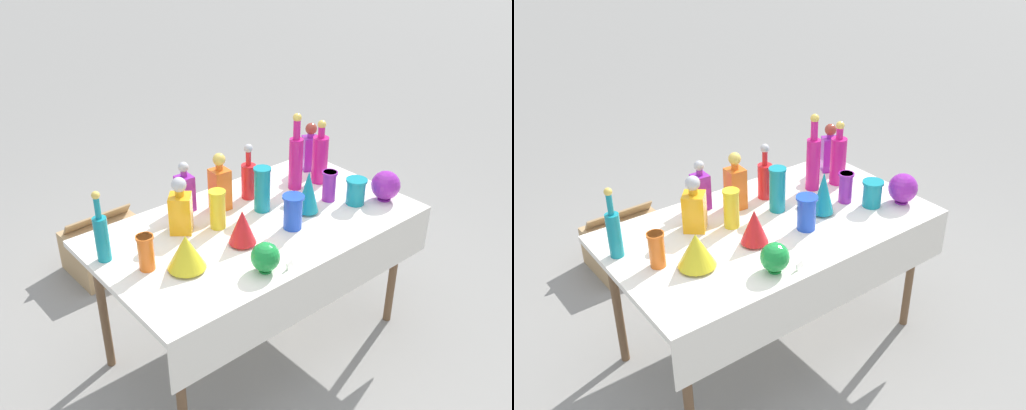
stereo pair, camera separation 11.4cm
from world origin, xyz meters
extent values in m
plane|color=gray|center=(0.00, 0.00, 0.00)|extent=(40.00, 40.00, 0.00)
cube|color=white|center=(0.00, 0.00, 0.74)|extent=(1.61, 0.90, 0.03)
cube|color=white|center=(0.00, -0.46, 0.63)|extent=(1.61, 0.01, 0.26)
cylinder|color=brown|center=(-0.70, -0.35, 0.36)|extent=(0.04, 0.04, 0.73)
cylinder|color=brown|center=(0.70, -0.35, 0.36)|extent=(0.04, 0.04, 0.73)
cylinder|color=brown|center=(-0.70, 0.35, 0.36)|extent=(0.04, 0.04, 0.73)
cylinder|color=brown|center=(0.70, 0.35, 0.36)|extent=(0.04, 0.04, 0.73)
cylinder|color=#C61972|center=(0.41, 0.16, 0.90)|extent=(0.08, 0.08, 0.29)
cylinder|color=#C61972|center=(0.41, 0.16, 1.10)|extent=(0.04, 0.04, 0.11)
sphere|color=gold|center=(0.41, 0.16, 1.17)|extent=(0.05, 0.05, 0.05)
cylinder|color=red|center=(0.14, 0.23, 0.85)|extent=(0.08, 0.08, 0.19)
cylinder|color=red|center=(0.14, 0.23, 0.99)|extent=(0.03, 0.03, 0.08)
sphere|color=#B2B2B7|center=(0.14, 0.23, 1.04)|extent=(0.05, 0.05, 0.05)
cylinder|color=teal|center=(-0.72, 0.18, 0.87)|extent=(0.06, 0.06, 0.21)
cylinder|color=teal|center=(-0.72, 0.18, 1.02)|extent=(0.03, 0.03, 0.10)
sphere|color=gold|center=(-0.72, 0.18, 1.08)|extent=(0.04, 0.04, 0.04)
cylinder|color=#C61972|center=(0.57, 0.13, 0.89)|extent=(0.09, 0.09, 0.27)
cylinder|color=#C61972|center=(0.57, 0.13, 1.06)|extent=(0.04, 0.04, 0.06)
sphere|color=gold|center=(0.57, 0.13, 1.10)|extent=(0.05, 0.05, 0.05)
cube|color=purple|center=(0.65, 0.28, 0.86)|extent=(0.12, 0.12, 0.20)
cylinder|color=purple|center=(0.65, 0.28, 0.98)|extent=(0.04, 0.04, 0.03)
sphere|color=maroon|center=(0.65, 0.28, 1.01)|extent=(0.07, 0.07, 0.07)
cube|color=orange|center=(-0.04, 0.23, 0.87)|extent=(0.10, 0.10, 0.22)
cylinder|color=orange|center=(-0.04, 0.23, 1.00)|extent=(0.04, 0.04, 0.04)
sphere|color=gold|center=(-0.04, 0.23, 1.04)|extent=(0.06, 0.06, 0.06)
cube|color=orange|center=(-0.32, 0.17, 0.86)|extent=(0.15, 0.15, 0.19)
cylinder|color=orange|center=(-0.32, 0.17, 0.97)|extent=(0.04, 0.04, 0.04)
sphere|color=#B2B2B7|center=(-0.32, 0.17, 1.01)|extent=(0.07, 0.07, 0.07)
cube|color=purple|center=(-0.19, 0.34, 0.85)|extent=(0.08, 0.08, 0.19)
cylinder|color=purple|center=(-0.19, 0.34, 0.97)|extent=(0.03, 0.03, 0.04)
sphere|color=#B2B2B7|center=(-0.19, 0.34, 1.00)|extent=(0.05, 0.05, 0.05)
cylinder|color=purple|center=(0.45, -0.06, 0.84)|extent=(0.07, 0.07, 0.16)
cylinder|color=purple|center=(0.45, -0.06, 0.92)|extent=(0.08, 0.08, 0.01)
cylinder|color=teal|center=(0.53, -0.18, 0.83)|extent=(0.10, 0.10, 0.14)
cylinder|color=teal|center=(0.53, -0.18, 0.89)|extent=(0.11, 0.11, 0.01)
cylinder|color=blue|center=(0.11, -0.15, 0.85)|extent=(0.09, 0.09, 0.17)
cylinder|color=blue|center=(0.11, -0.15, 0.93)|extent=(0.11, 0.11, 0.01)
cylinder|color=orange|center=(-0.61, 0.00, 0.84)|extent=(0.07, 0.07, 0.17)
cylinder|color=orange|center=(-0.61, 0.00, 0.92)|extent=(0.08, 0.08, 0.01)
cylinder|color=teal|center=(0.11, 0.08, 0.88)|extent=(0.08, 0.08, 0.24)
cylinder|color=teal|center=(0.11, 0.08, 0.99)|extent=(0.09, 0.09, 0.01)
cylinder|color=yellow|center=(-0.17, 0.09, 0.86)|extent=(0.08, 0.08, 0.20)
cylinder|color=yellow|center=(-0.17, 0.09, 0.95)|extent=(0.08, 0.08, 0.01)
cylinder|color=red|center=(-0.17, -0.11, 0.77)|extent=(0.08, 0.08, 0.01)
cone|color=red|center=(-0.17, -0.11, 0.85)|extent=(0.13, 0.13, 0.16)
cylinder|color=yellow|center=(-0.48, -0.11, 0.77)|extent=(0.08, 0.08, 0.01)
cone|color=yellow|center=(-0.48, -0.11, 0.85)|extent=(0.17, 0.17, 0.16)
cylinder|color=teal|center=(0.27, -0.09, 0.77)|extent=(0.07, 0.07, 0.01)
cone|color=teal|center=(0.27, -0.09, 0.88)|extent=(0.11, 0.11, 0.22)
cylinder|color=#198C38|center=(-0.23, -0.34, 0.76)|extent=(0.06, 0.06, 0.01)
sphere|color=#198C38|center=(-0.23, -0.34, 0.83)|extent=(0.13, 0.13, 0.13)
cylinder|color=purple|center=(0.68, -0.25, 0.76)|extent=(0.07, 0.07, 0.01)
sphere|color=purple|center=(0.68, -0.25, 0.85)|extent=(0.15, 0.15, 0.15)
cube|color=white|center=(-0.14, -0.39, 0.78)|extent=(0.05, 0.03, 0.03)
cube|color=tan|center=(-0.27, 1.18, 0.13)|extent=(0.53, 0.43, 0.27)
cube|color=tan|center=(-0.27, 1.30, 0.31)|extent=(0.47, 0.08, 0.09)
camera|label=1|loc=(-1.56, -1.87, 2.19)|focal=40.00mm
camera|label=2|loc=(-1.48, -1.94, 2.19)|focal=40.00mm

